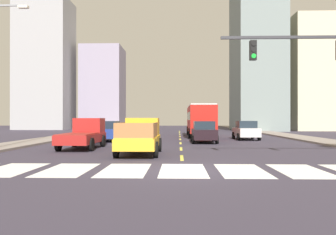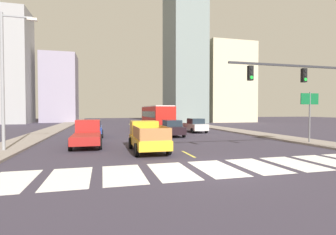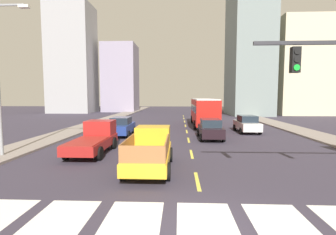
{
  "view_description": "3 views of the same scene",
  "coord_description": "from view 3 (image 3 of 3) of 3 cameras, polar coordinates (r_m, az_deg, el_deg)",
  "views": [
    {
      "loc": [
        -0.17,
        -12.66,
        1.93
      ],
      "look_at": [
        -1.04,
        16.13,
        2.02
      ],
      "focal_mm": 36.39,
      "sensor_mm": 36.0,
      "label": 1
    },
    {
      "loc": [
        -5.18,
        -10.85,
        2.73
      ],
      "look_at": [
        1.31,
        14.06,
        1.99
      ],
      "focal_mm": 27.09,
      "sensor_mm": 36.0,
      "label": 2
    },
    {
      "loc": [
        -0.8,
        -6.55,
        3.67
      ],
      "look_at": [
        -1.89,
        17.98,
        1.53
      ],
      "focal_mm": 26.69,
      "sensor_mm": 36.0,
      "label": 3
    }
  ],
  "objects": [
    {
      "name": "sedan_near_left",
      "position": [
        21.54,
        9.65,
        -2.59
      ],
      "size": [
        2.02,
        4.4,
        1.72
      ],
      "rotation": [
        0.0,
        0.0,
        0.02
      ],
      "color": "black",
      "rests_on": "ground"
    },
    {
      "name": "block_low_left",
      "position": [
        56.23,
        28.65,
        10.0
      ],
      "size": [
        11.05,
        8.44,
        18.36
      ],
      "primitive_type": "cube",
      "color": "beige",
      "rests_on": "ground"
    },
    {
      "name": "lane_dash_3",
      "position": [
        25.82,
        4.3,
        -3.2
      ],
      "size": [
        0.16,
        2.4,
        0.01
      ],
      "primitive_type": "cube",
      "color": "#E4D249",
      "rests_on": "ground"
    },
    {
      "name": "crosswalk_stripe_4",
      "position": [
        7.55,
        9.11,
        -24.13
      ],
      "size": [
        1.7,
        3.49,
        0.01
      ],
      "primitive_type": "cube",
      "color": "white",
      "rests_on": "ground"
    },
    {
      "name": "lane_dash_6",
      "position": [
        40.72,
        3.66,
        -0.2
      ],
      "size": [
        0.16,
        2.4,
        0.01
      ],
      "primitive_type": "cube",
      "color": "#E4D249",
      "rests_on": "ground"
    },
    {
      "name": "sedan_near_right",
      "position": [
        23.4,
        -10.57,
        -2.01
      ],
      "size": [
        2.02,
        4.4,
        1.72
      ],
      "rotation": [
        0.0,
        0.0,
        -0.04
      ],
      "color": "navy",
      "rests_on": "ground"
    },
    {
      "name": "lane_dash_0",
      "position": [
        11.2,
        6.71,
        -14.17
      ],
      "size": [
        0.16,
        2.4,
        0.01
      ],
      "primitive_type": "cube",
      "color": "#E4D249",
      "rests_on": "ground"
    },
    {
      "name": "crosswalk_stripe_2",
      "position": [
        8.29,
        -24.81,
        -21.73
      ],
      "size": [
        1.7,
        3.49,
        0.01
      ],
      "primitive_type": "cube",
      "color": "white",
      "rests_on": "ground"
    },
    {
      "name": "lane_dash_4",
      "position": [
        30.78,
        4.01,
        -1.88
      ],
      "size": [
        0.16,
        2.4,
        0.01
      ],
      "primitive_type": "cube",
      "color": "#E4D249",
      "rests_on": "ground"
    },
    {
      "name": "lane_dash_7",
      "position": [
        45.7,
        3.54,
        0.36
      ],
      "size": [
        0.16,
        2.4,
        0.01
      ],
      "primitive_type": "cube",
      "color": "#E4D249",
      "rests_on": "ground"
    },
    {
      "name": "city_bus",
      "position": [
        30.41,
        8.15,
        1.69
      ],
      "size": [
        2.72,
        10.8,
        3.32
      ],
      "rotation": [
        0.0,
        0.0,
        0.0
      ],
      "color": "red",
      "rests_on": "ground"
    },
    {
      "name": "ground_plane",
      "position": [
        7.55,
        9.11,
        -24.16
      ],
      "size": [
        160.0,
        160.0,
        0.0
      ],
      "primitive_type": "plane",
      "color": "#37313F"
    },
    {
      "name": "sidewalk_left",
      "position": [
        27.1,
        -21.23,
        -2.99
      ],
      "size": [
        2.93,
        110.0,
        0.15
      ],
      "primitive_type": "cube",
      "color": "gray",
      "rests_on": "ground"
    },
    {
      "name": "pickup_dark",
      "position": [
        16.99,
        -16.38,
        -4.54
      ],
      "size": [
        2.18,
        5.2,
        1.96
      ],
      "rotation": [
        0.0,
        0.0,
        0.02
      ],
      "color": "#A5201D",
      "rests_on": "ground"
    },
    {
      "name": "block_mid_left",
      "position": [
        60.73,
        -10.75,
        8.77
      ],
      "size": [
        7.51,
        8.02,
        15.58
      ],
      "primitive_type": "cube",
      "color": "#958BA2",
      "rests_on": "ground"
    },
    {
      "name": "block_mid_right",
      "position": [
        59.52,
        -21.03,
        12.28
      ],
      "size": [
        9.03,
        7.55,
        23.16
      ],
      "primitive_type": "cube",
      "color": "#9D9D9F",
      "rests_on": "ground"
    },
    {
      "name": "lane_dash_2",
      "position": [
        20.89,
        4.72,
        -5.15
      ],
      "size": [
        0.16,
        2.4,
        0.01
      ],
      "primitive_type": "cube",
      "color": "#E4D249",
      "rests_on": "ground"
    },
    {
      "name": "lane_dash_1",
      "position": [
        16.0,
        5.4,
        -8.3
      ],
      "size": [
        0.16,
        2.4,
        0.01
      ],
      "primitive_type": "cube",
      "color": "#E4D249",
      "rests_on": "ground"
    },
    {
      "name": "streetlight_left",
      "position": [
        17.65,
        -34.0,
        8.36
      ],
      "size": [
        2.2,
        0.28,
        9.0
      ],
      "color": "gray",
      "rests_on": "ground"
    },
    {
      "name": "crosswalk_stripe_5",
      "position": [
        8.07,
        25.88,
        -22.55
      ],
      "size": [
        1.7,
        3.49,
        0.01
      ],
      "primitive_type": "cube",
      "color": "white",
      "rests_on": "ground"
    },
    {
      "name": "lane_dash_5",
      "position": [
        35.75,
        3.81,
        -0.93
      ],
      "size": [
        0.16,
        2.4,
        0.01
      ],
      "primitive_type": "cube",
      "color": "#E4D249",
      "rests_on": "ground"
    },
    {
      "name": "sidewalk_right",
      "position": [
        27.78,
        29.3,
        -3.1
      ],
      "size": [
        2.93,
        110.0,
        0.15
      ],
      "primitive_type": "cube",
      "color": "gray",
      "rests_on": "ground"
    },
    {
      "name": "sedan_far",
      "position": [
        26.24,
        17.57,
        -1.41
      ],
      "size": [
        2.02,
        4.4,
        1.72
      ],
      "rotation": [
        0.0,
        0.0,
        -0.04
      ],
      "color": "silver",
      "rests_on": "ground"
    },
    {
      "name": "pickup_stakebed",
      "position": [
        12.92,
        -4.0,
        -7.25
      ],
      "size": [
        2.18,
        5.2,
        1.96
      ],
      "rotation": [
        0.0,
        0.0,
        -0.01
      ],
      "color": "gold",
      "rests_on": "ground"
    },
    {
      "name": "crosswalk_stripe_3",
      "position": [
        7.63,
        -8.82,
        -23.8
      ],
      "size": [
        1.7,
        3.49,
        0.01
      ],
      "primitive_type": "cube",
      "color": "white",
      "rests_on": "ground"
    },
    {
      "name": "tower_tall_centre",
      "position": [
        52.86,
        18.1,
        19.15
      ],
      "size": [
        7.17,
        11.27,
        33.66
      ],
      "primitive_type": "cube",
      "color": "gray",
      "rests_on": "ground"
    }
  ]
}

